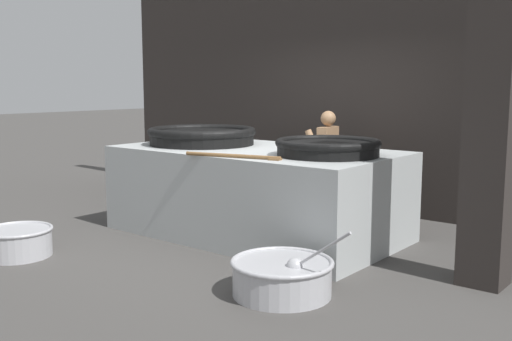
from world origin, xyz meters
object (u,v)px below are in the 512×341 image
(prep_bowl_vegetables, at_px, (282,275))
(prep_bowl_meat, at_px, (18,241))
(giant_wok_near, at_px, (202,135))
(giant_wok_far, at_px, (328,147))
(cook, at_px, (327,161))

(prep_bowl_vegetables, bearing_deg, prep_bowl_meat, -164.30)
(prep_bowl_vegetables, bearing_deg, giant_wok_near, 147.99)
(prep_bowl_meat, bearing_deg, giant_wok_far, 43.45)
(giant_wok_near, distance_m, prep_bowl_vegetables, 2.97)
(giant_wok_far, height_order, prep_bowl_vegetables, giant_wok_far)
(cook, xyz_separation_m, prep_bowl_vegetables, (1.32, -2.80, -0.61))
(giant_wok_far, distance_m, cook, 1.61)
(cook, distance_m, prep_bowl_vegetables, 3.15)
(prep_bowl_vegetables, xyz_separation_m, prep_bowl_meat, (-2.88, -0.81, -0.01))
(prep_bowl_vegetables, bearing_deg, giant_wok_far, 108.00)
(giant_wok_near, relative_size, prep_bowl_vegetables, 1.18)
(giant_wok_near, xyz_separation_m, cook, (1.06, 1.31, -0.37))
(prep_bowl_vegetables, distance_m, prep_bowl_meat, 2.99)
(giant_wok_near, xyz_separation_m, prep_bowl_meat, (-0.50, -2.30, -0.99))
(cook, height_order, prep_bowl_vegetables, cook)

